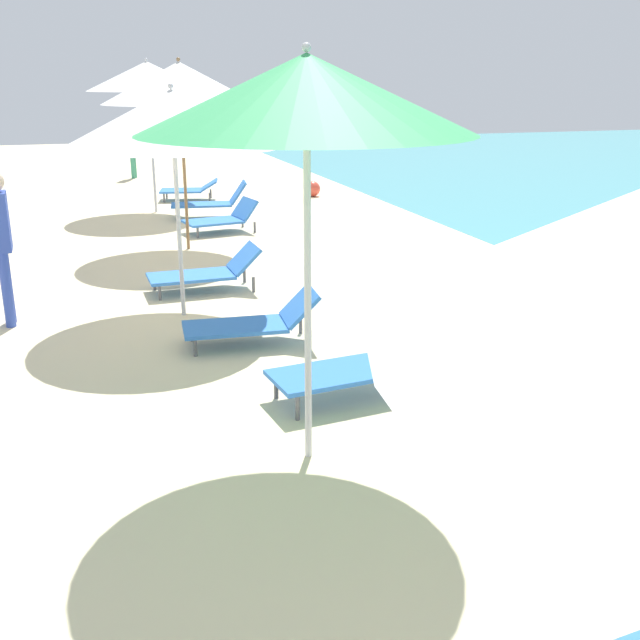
# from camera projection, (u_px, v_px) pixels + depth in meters

# --- Properties ---
(umbrella_fourth) EXTENTS (2.21, 2.21, 2.88)m
(umbrella_fourth) POSITION_uv_depth(u_px,v_px,m) (307.00, 94.00, 4.78)
(umbrella_fourth) COLOR silver
(umbrella_fourth) RESTS_ON ground
(lounger_fourth_shoreside) EXTENTS (1.48, 0.75, 0.67)m
(lounger_fourth_shoreside) POSITION_uv_depth(u_px,v_px,m) (358.00, 363.00, 6.53)
(lounger_fourth_shoreside) COLOR blue
(lounger_fourth_shoreside) RESTS_ON ground
(umbrella_fifth) EXTENTS (2.41, 2.41, 2.60)m
(umbrella_fifth) POSITION_uv_depth(u_px,v_px,m) (172.00, 118.00, 8.16)
(umbrella_fifth) COLOR silver
(umbrella_fifth) RESTS_ON ground
(lounger_fifth_shoreside) EXTENTS (1.44, 0.64, 0.57)m
(lounger_fifth_shoreside) POSITION_uv_depth(u_px,v_px,m) (207.00, 271.00, 9.77)
(lounger_fifth_shoreside) COLOR blue
(lounger_fifth_shoreside) RESTS_ON ground
(lounger_fifth_inland) EXTENTS (1.43, 0.67, 0.56)m
(lounger_fifth_inland) POSITION_uv_depth(u_px,v_px,m) (254.00, 321.00, 7.82)
(lounger_fifth_inland) COLOR blue
(lounger_fifth_inland) RESTS_ON ground
(umbrella_sixth) EXTENTS (2.40, 2.40, 2.95)m
(umbrella_sixth) POSITION_uv_depth(u_px,v_px,m) (179.00, 83.00, 11.45)
(umbrella_sixth) COLOR olive
(umbrella_sixth) RESTS_ON ground
(lounger_sixth_shoreside) EXTENTS (1.34, 0.89, 0.57)m
(lounger_sixth_shoreside) POSITION_uv_depth(u_px,v_px,m) (223.00, 218.00, 13.45)
(lounger_sixth_shoreside) COLOR blue
(lounger_sixth_shoreside) RESTS_ON ground
(umbrella_farthest) EXTENTS (2.39, 2.39, 3.01)m
(umbrella_farthest) POSITION_uv_depth(u_px,v_px,m) (147.00, 76.00, 14.76)
(umbrella_farthest) COLOR silver
(umbrella_farthest) RESTS_ON ground
(lounger_farthest_shoreside) EXTENTS (1.39, 0.94, 0.46)m
(lounger_farthest_shoreside) POSITION_uv_depth(u_px,v_px,m) (190.00, 189.00, 16.94)
(lounger_farthest_shoreside) COLOR blue
(lounger_farthest_shoreside) RESTS_ON ground
(lounger_farthest_inland) EXTENTS (1.54, 0.79, 0.71)m
(lounger_farthest_inland) POSITION_uv_depth(u_px,v_px,m) (212.00, 201.00, 14.83)
(lounger_farthest_inland) COLOR blue
(lounger_farthest_inland) RESTS_ON ground
(person_walking_near) EXTENTS (0.32, 0.41, 1.75)m
(person_walking_near) POSITION_uv_depth(u_px,v_px,m) (131.00, 138.00, 20.41)
(person_walking_near) COLOR #3F9972
(person_walking_near) RESTS_ON ground
(person_walking_mid) EXTENTS (0.23, 0.37, 1.72)m
(person_walking_mid) POSITION_uv_depth(u_px,v_px,m) (0.00, 233.00, 8.19)
(person_walking_mid) COLOR #334CB2
(person_walking_mid) RESTS_ON ground
(beach_ball) EXTENTS (0.35, 0.35, 0.35)m
(beach_ball) POSITION_uv_depth(u_px,v_px,m) (313.00, 189.00, 17.51)
(beach_ball) COLOR #E54C38
(beach_ball) RESTS_ON ground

